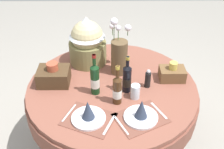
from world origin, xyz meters
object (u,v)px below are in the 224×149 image
object	(u,v)px
flower_vase	(119,54)
wine_bottle_left	(127,78)
dining_table	(112,97)
gift_tub_back_left	(87,39)
wine_bottle_right	(95,79)
tumbler_near_right	(135,92)
pepper_mill	(148,79)
wine_bottle_centre	(117,90)
woven_basket_side_right	(172,73)
woven_basket_side_left	(54,76)
place_setting_left	(88,114)
place_setting_right	(141,113)

from	to	relation	value
flower_vase	wine_bottle_left	distance (m)	0.28
dining_table	gift_tub_back_left	size ratio (longest dim) A/B	3.18
wine_bottle_right	tumbler_near_right	distance (m)	0.32
tumbler_near_right	pepper_mill	xyz separation A→B (m)	(0.11, 0.14, 0.02)
dining_table	wine_bottle_centre	xyz separation A→B (m)	(0.04, -0.21, 0.25)
wine_bottle_centre	woven_basket_side_right	bearing A→B (deg)	32.30
gift_tub_back_left	woven_basket_side_left	xyz separation A→B (m)	(-0.26, -0.32, -0.16)
pepper_mill	flower_vase	bearing A→B (deg)	136.12
wine_bottle_right	gift_tub_back_left	world-z (taller)	gift_tub_back_left
wine_bottle_right	tumbler_near_right	world-z (taller)	wine_bottle_right
pepper_mill	wine_bottle_right	bearing A→B (deg)	-169.68
dining_table	place_setting_left	distance (m)	0.46
flower_vase	woven_basket_side_left	world-z (taller)	flower_vase
place_setting_right	flower_vase	xyz separation A→B (m)	(-0.14, 0.58, 0.13)
tumbler_near_right	pepper_mill	distance (m)	0.18
dining_table	wine_bottle_centre	size ratio (longest dim) A/B	4.34
wine_bottle_left	gift_tub_back_left	distance (m)	0.55
wine_bottle_left	wine_bottle_right	world-z (taller)	wine_bottle_right
tumbler_near_right	place_setting_right	bearing A→B (deg)	-84.32
wine_bottle_centre	pepper_mill	xyz separation A→B (m)	(0.25, 0.19, -0.05)
tumbler_near_right	pepper_mill	world-z (taller)	pepper_mill
dining_table	wine_bottle_right	world-z (taller)	wine_bottle_right
place_setting_left	tumbler_near_right	bearing A→B (deg)	34.23
pepper_mill	woven_basket_side_left	xyz separation A→B (m)	(-0.76, 0.06, -0.00)
wine_bottle_left	place_setting_right	bearing A→B (deg)	-74.99
wine_bottle_left	flower_vase	bearing A→B (deg)	101.23
wine_bottle_right	wine_bottle_left	bearing A→B (deg)	5.27
wine_bottle_centre	woven_basket_side_left	xyz separation A→B (m)	(-0.51, 0.25, -0.05)
gift_tub_back_left	place_setting_right	bearing A→B (deg)	-60.97
dining_table	wine_bottle_left	size ratio (longest dim) A/B	4.45
pepper_mill	woven_basket_side_left	bearing A→B (deg)	175.70
gift_tub_back_left	woven_basket_side_right	size ratio (longest dim) A/B	2.12
place_setting_right	wine_bottle_centre	size ratio (longest dim) A/B	1.30
wine_bottle_right	tumbler_near_right	bearing A→B (deg)	-11.45
wine_bottle_left	wine_bottle_right	size ratio (longest dim) A/B	0.91
wine_bottle_left	pepper_mill	world-z (taller)	wine_bottle_left
wine_bottle_centre	dining_table	bearing A→B (deg)	99.69
place_setting_left	pepper_mill	size ratio (longest dim) A/B	2.54
wine_bottle_right	gift_tub_back_left	distance (m)	0.47
flower_vase	gift_tub_back_left	xyz separation A→B (m)	(-0.27, 0.16, 0.05)
dining_table	place_setting_right	xyz separation A→B (m)	(0.20, -0.38, 0.17)
wine_bottle_centre	gift_tub_back_left	bearing A→B (deg)	113.75
place_setting_left	woven_basket_side_right	bearing A→B (deg)	35.28
wine_bottle_left	woven_basket_side_left	size ratio (longest dim) A/B	1.24
wine_bottle_right	pepper_mill	xyz separation A→B (m)	(0.41, 0.08, -0.06)
pepper_mill	dining_table	bearing A→B (deg)	175.63
dining_table	wine_bottle_centre	distance (m)	0.33
dining_table	place_setting_right	bearing A→B (deg)	-62.83
wine_bottle_left	woven_basket_side_right	xyz separation A→B (m)	(0.39, 0.15, -0.06)
dining_table	tumbler_near_right	size ratio (longest dim) A/B	12.19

